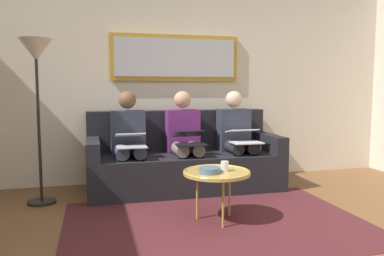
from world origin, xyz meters
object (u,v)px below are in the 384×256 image
(cup, at_px, (225,166))
(person_right, at_px, (129,139))
(laptop_white, at_px, (244,136))
(laptop_silver, at_px, (131,140))
(couch, at_px, (183,161))
(person_left, at_px, (236,135))
(person_middle, at_px, (184,137))
(laptop_black, at_px, (190,138))
(bowl, at_px, (210,170))
(framed_mirror, at_px, (176,58))
(standing_lamp, at_px, (36,68))
(coffee_table, at_px, (217,173))

(cup, distance_m, person_right, 1.37)
(laptop_white, bearing_deg, laptop_silver, 0.11)
(couch, xyz_separation_m, person_left, (-0.64, 0.07, 0.30))
(laptop_silver, bearing_deg, cup, 128.77)
(person_middle, xyz_separation_m, laptop_black, (0.00, 0.24, 0.02))
(laptop_silver, bearing_deg, person_right, -90.00)
(couch, relative_size, person_right, 1.93)
(couch, relative_size, bowl, 11.78)
(framed_mirror, relative_size, person_right, 1.42)
(framed_mirror, height_order, laptop_white, framed_mirror)
(framed_mirror, bearing_deg, person_right, 35.53)
(bowl, distance_m, laptop_silver, 1.12)
(laptop_white, height_order, laptop_silver, laptop_white)
(bowl, bearing_deg, standing_lamp, -33.79)
(person_middle, relative_size, standing_lamp, 0.69)
(person_middle, distance_m, laptop_black, 0.24)
(coffee_table, distance_m, laptop_black, 0.93)
(person_right, relative_size, standing_lamp, 0.69)
(bowl, relative_size, person_middle, 0.16)
(person_middle, bearing_deg, coffee_table, 90.85)
(laptop_black, distance_m, person_right, 0.68)
(person_left, xyz_separation_m, laptop_black, (0.64, 0.24, 0.02))
(couch, distance_m, framed_mirror, 1.30)
(bowl, xyz_separation_m, person_left, (-0.70, -1.20, 0.14))
(cup, bearing_deg, laptop_silver, -51.23)
(bowl, bearing_deg, laptop_white, -126.37)
(bowl, distance_m, person_left, 1.39)
(laptop_white, xyz_separation_m, person_middle, (0.64, -0.24, -0.02))
(laptop_white, bearing_deg, framed_mirror, -47.57)
(couch, xyz_separation_m, standing_lamp, (1.55, 0.27, 1.06))
(coffee_table, xyz_separation_m, person_middle, (0.02, -1.15, 0.18))
(framed_mirror, bearing_deg, bowl, 87.88)
(coffee_table, bearing_deg, laptop_silver, -53.97)
(cup, distance_m, laptop_white, 1.07)
(bowl, distance_m, person_right, 1.34)
(bowl, distance_m, standing_lamp, 2.01)
(person_right, relative_size, laptop_silver, 3.31)
(coffee_table, relative_size, bowl, 3.16)
(cup, xyz_separation_m, person_right, (0.73, -1.15, 0.12))
(person_left, xyz_separation_m, laptop_silver, (1.28, 0.25, 0.02))
(person_right, bearing_deg, cup, 122.30)
(person_left, bearing_deg, coffee_table, 61.53)
(person_left, bearing_deg, laptop_silver, 10.87)
(cup, relative_size, bowl, 0.48)
(coffee_table, bearing_deg, person_right, -60.24)
(couch, xyz_separation_m, cup, (-0.09, 1.22, 0.18))
(coffee_table, bearing_deg, bowl, 30.66)
(framed_mirror, bearing_deg, standing_lamp, 22.94)
(coffee_table, distance_m, laptop_white, 1.12)
(bowl, xyz_separation_m, laptop_white, (-0.70, -0.95, 0.16))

